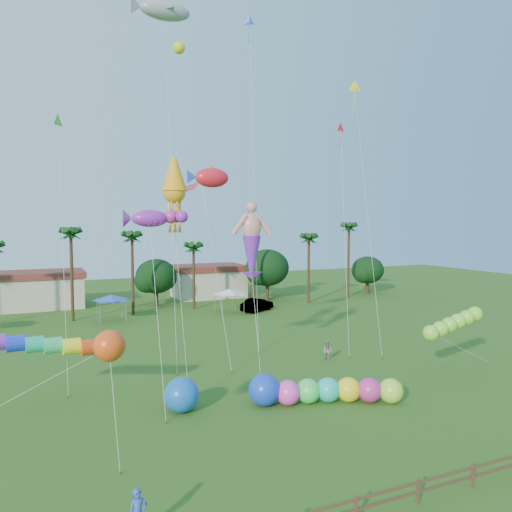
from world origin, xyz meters
name	(u,v)px	position (x,y,z in m)	size (l,w,h in m)	color
ground	(335,443)	(0.00, 0.00, 0.00)	(160.00, 160.00, 0.00)	#285116
tree_line	(177,274)	(3.57, 44.00, 4.28)	(69.46, 8.91, 11.00)	#3A2819
buildings_row	(119,288)	(-3.09, 50.00, 2.00)	(35.00, 7.00, 4.00)	beige
tent_row	(112,298)	(-6.00, 36.33, 2.75)	(31.00, 4.00, 0.60)	white
fence	(418,489)	(0.00, -6.00, 0.61)	(36.12, 0.12, 1.00)	brown
car_b	(257,305)	(11.74, 35.88, 0.83)	(1.76, 5.04, 1.66)	#4C4C54
spectator_b	(328,351)	(7.81, 13.13, 0.79)	(0.77, 0.60, 1.58)	gray
caterpillar_inflatable	(320,390)	(2.19, 5.11, 0.83)	(9.47, 4.88, 1.99)	#FF43CA
blue_ball	(181,395)	(-6.09, 7.29, 1.04)	(2.09, 2.09, 2.09)	blue
rainbow_tube	(76,351)	(-11.72, 10.27, 3.58)	(9.08, 1.70, 4.08)	red
green_worm	(431,333)	(11.99, 6.05, 3.36)	(10.56, 2.30, 4.05)	#83EB34
orange_ball_kite	(109,346)	(-10.94, 1.38, 5.88)	(1.69, 1.69, 6.59)	#F74A14
merman_kite	(252,246)	(1.40, 13.94, 9.50)	(2.80, 4.41, 12.34)	#E98E84
fish_kite	(212,178)	(-0.55, 17.50, 14.88)	(4.32, 5.28, 15.77)	red
shark_kite	(165,11)	(-3.41, 20.76, 28.71)	(5.97, 8.54, 29.73)	gray
squid_kite	(174,192)	(-5.12, 12.02, 13.31)	(2.21, 5.03, 15.74)	#FFA714
lobster_kite	(150,218)	(-7.18, 10.17, 11.55)	(4.33, 5.72, 12.33)	purple
delta_kite_red	(341,134)	(11.65, 17.34, 19.23)	(2.45, 4.78, 20.28)	red
delta_kite_yellow	(355,91)	(12.48, 16.43, 22.83)	(1.35, 5.17, 23.86)	yellow
delta_kite_green	(58,127)	(-12.05, 17.15, 18.01)	(0.88, 5.24, 18.97)	#46E034
delta_kite_blue	(249,30)	(4.61, 21.77, 28.69)	(1.68, 4.91, 30.13)	blue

